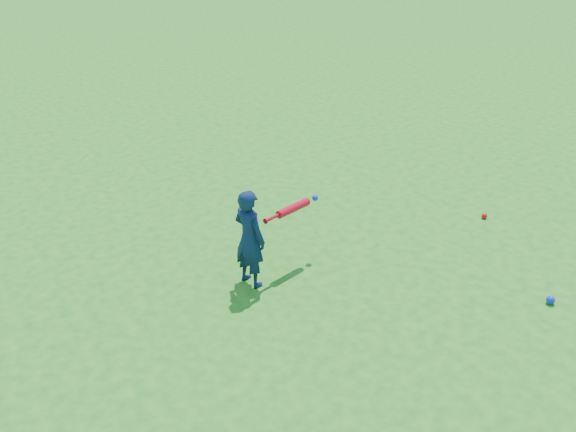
% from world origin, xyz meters
% --- Properties ---
extents(ground, '(80.00, 80.00, 0.00)m').
position_xyz_m(ground, '(0.00, 0.00, 0.00)').
color(ground, '#21711B').
rests_on(ground, ground).
extents(child, '(0.31, 0.40, 0.97)m').
position_xyz_m(child, '(0.34, 0.51, 0.48)').
color(child, '#0E1D43').
rests_on(child, ground).
extents(ground_ball_red, '(0.06, 0.06, 0.06)m').
position_xyz_m(ground_ball_red, '(3.18, 0.19, 0.03)').
color(ground_ball_red, red).
rests_on(ground_ball_red, ground).
extents(ground_ball_blue, '(0.08, 0.08, 0.08)m').
position_xyz_m(ground_ball_blue, '(2.43, -1.26, 0.04)').
color(ground_ball_blue, '#0D2BE3').
rests_on(ground_ball_blue, ground).
extents(bat_swing, '(0.70, 0.20, 0.08)m').
position_xyz_m(bat_swing, '(0.89, 0.58, 0.62)').
color(bat_swing, red).
rests_on(bat_swing, ground).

